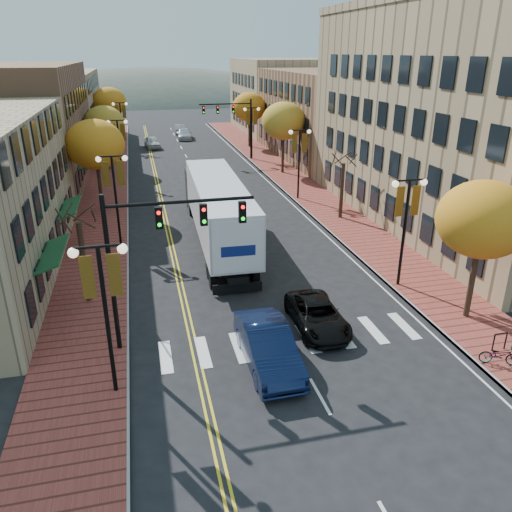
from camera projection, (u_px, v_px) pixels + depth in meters
ground at (303, 366)px, 20.65m from camera, size 200.00×200.00×0.00m
sidewalk_left at (107, 186)px, 47.92m from camera, size 4.00×85.00×0.15m
sidewalk_right at (286, 176)px, 51.79m from camera, size 4.00×85.00×0.15m
building_left_mid at (15, 126)px, 47.29m from camera, size 12.00×24.00×11.00m
building_left_far at (52, 107)px, 70.06m from camera, size 12.00×26.00×9.50m
building_right_near at (479, 119)px, 36.16m from camera, size 15.00×28.00×15.00m
building_right_mid at (340, 114)px, 60.50m from camera, size 15.00×24.00×10.00m
building_right_far at (288, 95)px, 80.10m from camera, size 15.00×20.00×11.00m
tree_left_a at (84, 262)px, 25.06m from camera, size 0.28×0.28×4.20m
tree_left_b at (95, 145)px, 38.23m from camera, size 4.48×4.48×7.21m
tree_left_c at (104, 123)px, 52.78m from camera, size 4.16×4.16×6.69m
tree_left_d at (109, 102)px, 68.76m from camera, size 4.61×4.61×7.42m
tree_right_a at (483, 220)px, 22.46m from camera, size 4.16×4.16×6.69m
tree_right_b at (342, 191)px, 37.92m from camera, size 0.28×0.28×4.20m
tree_right_c at (283, 121)px, 51.09m from camera, size 4.48×4.48×7.21m
tree_right_d at (249, 107)px, 65.55m from camera, size 4.35×4.35×7.00m
lamp_left_a at (103, 292)px, 17.41m from camera, size 1.96×0.36×6.05m
lamp_left_b at (114, 183)px, 31.80m from camera, size 1.96×0.36×6.05m
lamp_left_c at (119, 139)px, 47.99m from camera, size 1.96×0.36×6.05m
lamp_left_d at (121, 116)px, 64.18m from camera, size 1.96×0.36×6.05m
lamp_right_a at (406, 212)px, 26.03m from camera, size 1.96×0.36×6.05m
lamp_right_b at (299, 150)px, 42.22m from camera, size 1.96×0.36×6.05m
lamp_right_c at (252, 123)px, 58.41m from camera, size 1.96×0.36×6.05m
traffic_mast_near at (156, 241)px, 20.30m from camera, size 6.10×0.35×7.00m
traffic_mast_far at (235, 118)px, 57.73m from camera, size 6.10×0.34×7.00m
semi_truck at (216, 204)px, 33.29m from camera, size 3.36×17.93×4.46m
navy_sedan at (268, 346)px, 20.44m from camera, size 1.91×5.32×1.75m
black_suv at (317, 315)px, 23.30m from camera, size 2.26×4.74×1.31m
car_far_white at (152, 142)px, 66.88m from camera, size 2.23×4.63×1.53m
car_far_silver at (184, 134)px, 73.77m from camera, size 2.46×5.24×1.48m
car_far_oncoming at (180, 129)px, 78.27m from camera, size 1.89×4.56×1.47m
bicycle at (499, 355)px, 20.41m from camera, size 1.67×1.13×0.83m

